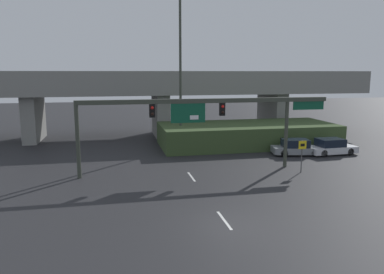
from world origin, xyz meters
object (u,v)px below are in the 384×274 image
(speed_limit_sign, at_px, (302,151))
(parked_sedan_near_right, at_px, (296,148))
(signal_gantry, at_px, (204,111))
(parked_sedan_mid_right, at_px, (331,147))
(highway_light_pole_near, at_px, (180,62))

(speed_limit_sign, height_order, parked_sedan_near_right, speed_limit_sign)
(signal_gantry, height_order, parked_sedan_mid_right, signal_gantry)
(parked_sedan_near_right, bearing_deg, signal_gantry, -147.51)
(signal_gantry, relative_size, highway_light_pole_near, 1.18)
(highway_light_pole_near, relative_size, parked_sedan_near_right, 3.43)
(highway_light_pole_near, bearing_deg, parked_sedan_near_right, -30.23)
(highway_light_pole_near, height_order, parked_sedan_mid_right, highway_light_pole_near)
(highway_light_pole_near, bearing_deg, parked_sedan_mid_right, -25.24)
(parked_sedan_mid_right, bearing_deg, parked_sedan_near_right, 168.82)
(speed_limit_sign, bearing_deg, signal_gantry, 165.83)
(speed_limit_sign, bearing_deg, parked_sedan_near_right, 66.15)
(signal_gantry, xyz_separation_m, parked_sedan_near_right, (9.46, 3.81, -3.83))
(signal_gantry, height_order, parked_sedan_near_right, signal_gantry)
(parked_sedan_near_right, bearing_deg, speed_limit_sign, -103.28)
(speed_limit_sign, relative_size, highway_light_pole_near, 0.15)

